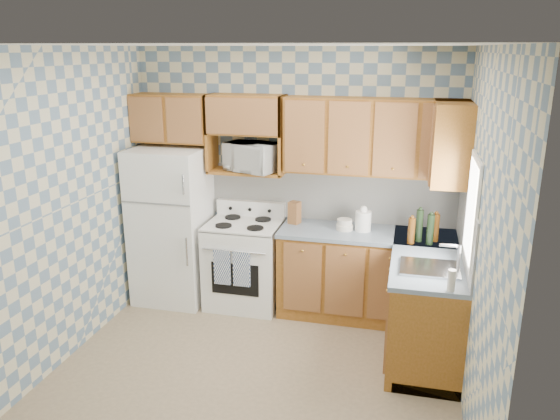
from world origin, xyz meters
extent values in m
plane|color=#77654D|center=(0.00, 0.00, 0.00)|extent=(3.40, 3.40, 0.00)
cube|color=slate|center=(0.00, 1.60, 1.35)|extent=(3.40, 0.02, 2.70)
cube|color=slate|center=(1.70, 0.00, 1.35)|extent=(0.02, 3.20, 2.70)
cube|color=white|center=(0.40, 1.59, 1.20)|extent=(2.60, 0.02, 0.56)
cube|color=white|center=(1.69, 0.80, 1.20)|extent=(0.02, 1.60, 0.56)
cube|color=white|center=(-1.27, 1.25, 0.84)|extent=(0.75, 0.70, 1.68)
cube|color=white|center=(-0.47, 1.28, 0.45)|extent=(0.76, 0.65, 0.90)
cube|color=silver|center=(-0.47, 1.28, 0.91)|extent=(0.76, 0.65, 0.02)
cube|color=white|center=(-0.47, 1.55, 1.00)|extent=(0.76, 0.08, 0.17)
cube|color=navy|center=(-0.60, 0.93, 0.55)|extent=(0.17, 0.02, 0.37)
cube|color=navy|center=(-0.39, 0.93, 0.55)|extent=(0.17, 0.02, 0.37)
cube|color=brown|center=(0.82, 1.30, 0.44)|extent=(1.75, 0.60, 0.88)
cube|color=brown|center=(1.40, 0.80, 0.44)|extent=(0.60, 1.60, 0.88)
cube|color=slate|center=(0.82, 1.30, 0.90)|extent=(1.77, 0.63, 0.04)
cube|color=slate|center=(1.40, 0.80, 0.90)|extent=(0.63, 1.60, 0.04)
cube|color=brown|center=(0.82, 1.44, 1.85)|extent=(1.75, 0.33, 0.74)
cube|color=brown|center=(-1.29, 1.44, 1.97)|extent=(0.82, 0.33, 0.50)
cube|color=brown|center=(1.53, 1.25, 1.85)|extent=(0.33, 0.70, 0.74)
cube|color=brown|center=(-0.47, 1.44, 1.44)|extent=(0.80, 0.33, 0.03)
imported|color=white|center=(-0.41, 1.42, 1.60)|extent=(0.63, 0.52, 0.30)
cube|color=#B7B7BC|center=(1.40, 0.45, 0.93)|extent=(0.48, 0.40, 0.03)
cube|color=silver|center=(1.69, 0.45, 1.45)|extent=(0.02, 0.66, 0.86)
cylinder|color=black|center=(1.31, 1.13, 1.07)|extent=(0.07, 0.07, 0.31)
cylinder|color=black|center=(1.41, 1.07, 1.06)|extent=(0.07, 0.07, 0.29)
cylinder|color=#4B290B|center=(1.46, 1.17, 1.05)|extent=(0.07, 0.07, 0.27)
cylinder|color=#4B290B|center=(1.24, 1.05, 1.04)|extent=(0.07, 0.07, 0.25)
cube|color=brown|center=(0.05, 1.39, 1.04)|extent=(0.13, 0.13, 0.23)
cylinder|color=white|center=(0.77, 1.32, 1.02)|extent=(0.16, 0.16, 0.20)
cylinder|color=beige|center=(1.55, 0.05, 1.01)|extent=(0.06, 0.06, 0.17)
camera|label=1|loc=(1.18, -3.92, 2.68)|focal=35.00mm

